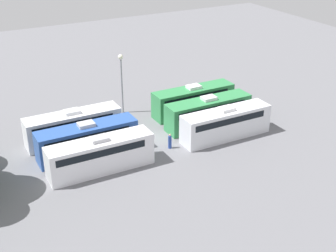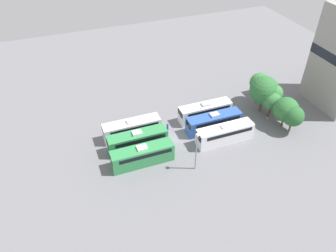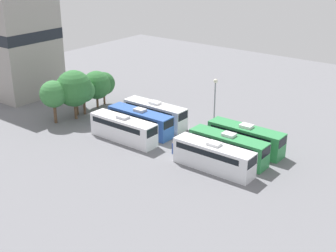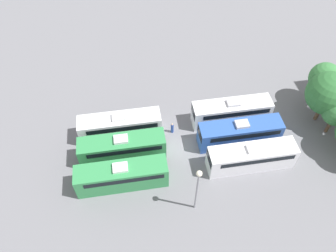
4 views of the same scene
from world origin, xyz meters
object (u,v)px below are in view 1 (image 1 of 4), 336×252
Objects in this scene: worker_person at (170,142)px; light_pole at (121,73)px; bus_2 at (193,99)px; bus_4 at (87,139)px; bus_5 at (73,126)px; bus_3 at (100,154)px; bus_1 at (208,111)px; bus_0 at (226,123)px.

light_pole is at bearing 3.73° from worker_person.
light_pole reaches higher than bus_2.
worker_person is (-2.73, -7.91, -0.99)m from bus_4.
bus_5 is at bearing 90.61° from bus_2.
bus_1 is at bearing -76.15° from bus_3.
worker_person is (-6.36, -8.19, -0.99)m from bus_5.
light_pole is at bearing 60.82° from bus_2.
bus_3 is at bearing 147.86° from light_pole.
bus_2 is 14.88m from bus_5.
light_pole is (11.41, -7.17, 3.24)m from bus_3.
bus_1 is at bearing -66.79° from worker_person.
worker_person is at bearing 113.21° from bus_1.
bus_2 is 1.00× the size of bus_4.
bus_2 is at bearing -2.21° from bus_0.
bus_4 reaches higher than worker_person.
bus_5 is (3.62, 14.56, 0.00)m from bus_1.
bus_0 is 6.21× the size of worker_person.
bus_5 is at bearing 119.73° from light_pole.
bus_4 is (3.39, 14.33, 0.00)m from bus_0.
light_pole reaches higher than bus_1.
light_pole reaches higher than bus_5.
bus_0 is 1.00× the size of bus_1.
light_pole reaches higher than bus_3.
bus_3 is (-3.51, 14.24, 0.00)m from bus_1.
bus_4 is 11.19m from light_pole.
bus_2 is 1.39× the size of light_pole.
bus_5 is (3.62, 0.28, 0.00)m from bus_4.
bus_0 is at bearing -147.83° from light_pole.
bus_3 is at bearing -177.37° from bus_5.
bus_5 is at bearing 4.35° from bus_4.
light_pole is at bearing -60.27° from bus_5.
bus_2 is 6.21× the size of worker_person.
bus_4 is 3.64m from bus_5.
worker_person is at bearing -127.82° from bus_5.
bus_1 and bus_3 have the same top height.
worker_person is (-6.51, 6.69, -0.99)m from bus_2.
bus_3 is (-0.11, 14.27, 0.00)m from bus_0.
bus_1 and bus_2 have the same top height.
bus_3 is at bearing 95.63° from worker_person.
bus_5 is at bearing 52.18° from worker_person.
bus_1 is 7.01m from worker_person.
bus_0 is 3.40m from bus_1.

